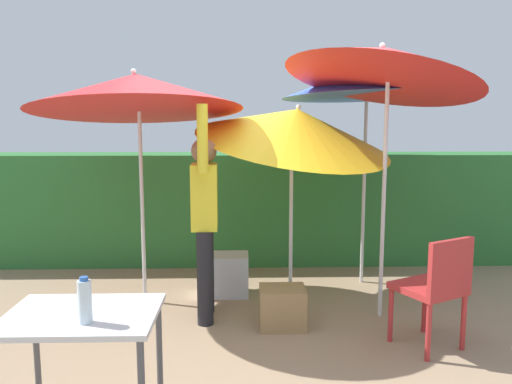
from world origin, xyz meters
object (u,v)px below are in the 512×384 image
(umbrella_orange, at_px, (385,65))
(cooler_box, at_px, (223,275))
(crate_cardboard, at_px, (282,307))
(umbrella_navy, at_px, (367,82))
(bottle_water, at_px, (85,301))
(chair_plastic, at_px, (436,285))
(person_vendor, at_px, (205,215))
(folding_table, at_px, (82,329))
(umbrella_yellow, at_px, (295,126))
(umbrella_rainbow, at_px, (136,93))

(umbrella_orange, bearing_deg, cooler_box, 158.45)
(crate_cardboard, bearing_deg, cooler_box, 122.68)
(cooler_box, bearing_deg, umbrella_navy, 13.73)
(bottle_water, bearing_deg, chair_plastic, 28.05)
(person_vendor, relative_size, folding_table, 2.35)
(umbrella_yellow, xyz_separation_m, cooler_box, (-0.70, 0.11, -1.49))
(umbrella_orange, relative_size, crate_cardboard, 6.83)
(chair_plastic, bearing_deg, folding_table, -155.33)
(umbrella_navy, bearing_deg, umbrella_rainbow, -166.33)
(crate_cardboard, bearing_deg, umbrella_navy, 51.36)
(chair_plastic, bearing_deg, umbrella_rainbow, 155.82)
(bottle_water, bearing_deg, umbrella_navy, 53.82)
(umbrella_rainbow, bearing_deg, chair_plastic, -24.18)
(umbrella_rainbow, xyz_separation_m, cooler_box, (0.78, 0.19, -1.79))
(umbrella_rainbow, bearing_deg, umbrella_orange, -9.64)
(umbrella_rainbow, distance_m, folding_table, 2.55)
(chair_plastic, relative_size, bottle_water, 3.71)
(umbrella_yellow, relative_size, bottle_water, 9.02)
(umbrella_navy, height_order, bottle_water, umbrella_navy)
(folding_table, bearing_deg, bottle_water, -64.39)
(chair_plastic, xyz_separation_m, bottle_water, (-2.25, -1.20, 0.34))
(person_vendor, height_order, crate_cardboard, person_vendor)
(umbrella_rainbow, height_order, chair_plastic, umbrella_rainbow)
(folding_table, bearing_deg, umbrella_yellow, 58.69)
(person_vendor, relative_size, bottle_water, 7.83)
(umbrella_navy, bearing_deg, person_vendor, -149.03)
(umbrella_rainbow, relative_size, umbrella_yellow, 1.07)
(umbrella_navy, xyz_separation_m, chair_plastic, (0.17, -1.64, -1.64))
(umbrella_rainbow, height_order, folding_table, umbrella_rainbow)
(umbrella_navy, xyz_separation_m, folding_table, (-2.15, -2.71, -1.50))
(umbrella_navy, height_order, crate_cardboard, umbrella_navy)
(chair_plastic, height_order, folding_table, chair_plastic)
(chair_plastic, height_order, crate_cardboard, chair_plastic)
(folding_table, bearing_deg, umbrella_orange, 40.72)
(umbrella_rainbow, height_order, cooler_box, umbrella_rainbow)
(umbrella_orange, bearing_deg, umbrella_rainbow, 170.36)
(chair_plastic, bearing_deg, crate_cardboard, 158.24)
(umbrella_rainbow, distance_m, umbrella_yellow, 1.51)
(bottle_water, bearing_deg, crate_cardboard, 55.70)
(umbrella_yellow, xyz_separation_m, bottle_water, (-1.29, -2.37, -0.85))
(umbrella_orange, xyz_separation_m, umbrella_navy, (0.07, 0.92, -0.07))
(umbrella_rainbow, distance_m, umbrella_navy, 2.33)
(chair_plastic, relative_size, folding_table, 1.11)
(umbrella_orange, relative_size, umbrella_yellow, 1.22)
(person_vendor, bearing_deg, folding_table, -106.87)
(chair_plastic, height_order, cooler_box, chair_plastic)
(umbrella_rainbow, xyz_separation_m, person_vendor, (0.64, -0.42, -1.07))
(umbrella_rainbow, height_order, umbrella_orange, umbrella_orange)
(umbrella_orange, distance_m, umbrella_navy, 0.93)
(chair_plastic, bearing_deg, umbrella_yellow, 129.49)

